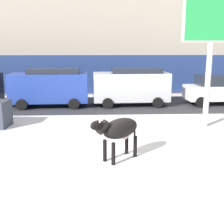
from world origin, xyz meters
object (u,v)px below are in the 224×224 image
car_silver_van (131,85)px  car_white_hatchback (213,90)px  pedestrian_near_billboard (139,85)px  billboard (212,28)px  pedestrian_far_left (14,85)px  cow_black (119,130)px  pedestrian_by_cars (205,84)px  car_blue_van (50,86)px

car_silver_van → car_white_hatchback: car_silver_van is taller
car_silver_van → pedestrian_near_billboard: bearing=74.5°
billboard → pedestrian_near_billboard: bearing=102.7°
pedestrian_near_billboard → car_silver_van: bearing=-105.5°
car_silver_van → car_white_hatchback: 5.21m
pedestrian_far_left → pedestrian_near_billboard: bearing=0.0°
cow_black → billboard: bearing=41.9°
pedestrian_by_cars → pedestrian_far_left: bearing=180.0°
pedestrian_by_cars → car_blue_van: bearing=-162.2°
car_silver_van → pedestrian_by_cars: 6.79m
car_silver_van → car_blue_van: bearing=-177.8°
car_blue_van → pedestrian_far_left: 4.74m
billboard → car_white_hatchback: billboard is taller
pedestrian_near_billboard → billboard: bearing=-77.3°
car_silver_van → pedestrian_near_billboard: car_silver_van is taller
pedestrian_by_cars → pedestrian_far_left: same height
cow_black → car_blue_van: car_blue_van is taller
pedestrian_near_billboard → car_white_hatchback: bearing=-37.5°
billboard → car_white_hatchback: bearing=65.1°
car_silver_van → pedestrian_by_cars: size_ratio=2.69×
car_blue_van → car_white_hatchback: (10.16, 0.20, -0.32)m
car_blue_van → car_silver_van: size_ratio=1.00×
car_white_hatchback → car_blue_van: bearing=-178.9°
pedestrian_by_cars → pedestrian_far_left: 14.07m
pedestrian_near_billboard → pedestrian_by_cars: same height
pedestrian_far_left → car_blue_van: bearing=-47.6°
car_blue_van → pedestrian_by_cars: bearing=17.8°
billboard → car_silver_van: bearing=118.8°
billboard → car_blue_van: billboard is taller
cow_black → car_silver_van: 8.99m
car_white_hatchback → pedestrian_near_billboard: size_ratio=2.05×
car_blue_van → car_white_hatchback: bearing=1.1°
car_white_hatchback → pedestrian_by_cars: car_white_hatchback is taller
pedestrian_near_billboard → car_blue_van: bearing=-149.3°
car_silver_van → car_white_hatchback: size_ratio=1.31×
billboard → car_blue_van: 9.71m
car_white_hatchback → pedestrian_far_left: bearing=166.2°
car_blue_van → car_white_hatchback: 10.17m
cow_black → car_blue_van: size_ratio=0.37×
cow_black → pedestrian_by_cars: (7.30, 12.18, -0.11)m
billboard → pedestrian_near_billboard: size_ratio=3.21×
billboard → pedestrian_by_cars: billboard is taller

